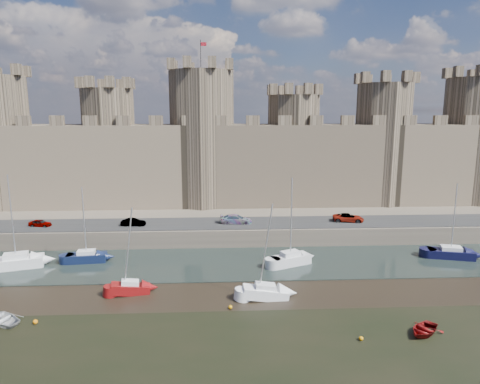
# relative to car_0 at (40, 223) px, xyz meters

# --- Properties ---
(water_channel) EXTENTS (160.00, 12.00, 0.08)m
(water_channel) POSITION_rel_car_0_xyz_m (20.79, -9.58, -2.99)
(water_channel) COLOR black
(water_channel) RESTS_ON ground
(quay) EXTENTS (160.00, 60.00, 2.50)m
(quay) POSITION_rel_car_0_xyz_m (20.79, 26.42, -1.78)
(quay) COLOR #4C443A
(quay) RESTS_ON ground
(road) EXTENTS (160.00, 7.00, 0.10)m
(road) POSITION_rel_car_0_xyz_m (20.79, 0.42, -0.48)
(road) COLOR black
(road) RESTS_ON quay
(castle) EXTENTS (108.50, 11.00, 29.00)m
(castle) POSITION_rel_car_0_xyz_m (20.15, 14.42, 8.64)
(castle) COLOR #42382B
(castle) RESTS_ON quay
(car_0) EXTENTS (3.28, 1.75, 1.06)m
(car_0) POSITION_rel_car_0_xyz_m (0.00, 0.00, 0.00)
(car_0) COLOR gray
(car_0) RESTS_ON quay
(car_1) EXTENTS (3.52, 1.42, 1.14)m
(car_1) POSITION_rel_car_0_xyz_m (13.29, -0.39, 0.04)
(car_1) COLOR gray
(car_1) RESTS_ON quay
(car_2) EXTENTS (4.69, 2.16, 1.33)m
(car_2) POSITION_rel_car_0_xyz_m (28.12, 0.29, 0.13)
(car_2) COLOR gray
(car_2) RESTS_ON quay
(car_3) EXTENTS (4.86, 2.88, 1.26)m
(car_3) POSITION_rel_car_0_xyz_m (44.91, 0.45, 0.10)
(car_3) COLOR gray
(car_3) RESTS_ON quay
(sailboat_0) EXTENTS (6.54, 4.02, 11.44)m
(sailboat_0) POSITION_rel_car_0_xyz_m (0.95, -9.91, -2.16)
(sailboat_0) COLOR silver
(sailboat_0) RESTS_ON ground
(sailboat_1) EXTENTS (4.96, 2.33, 9.62)m
(sailboat_1) POSITION_rel_car_0_xyz_m (8.87, -8.27, -2.26)
(sailboat_1) COLOR #0E1733
(sailboat_1) RESTS_ON ground
(sailboat_2) EXTENTS (5.42, 3.86, 10.91)m
(sailboat_2) POSITION_rel_car_0_xyz_m (34.39, -10.57, -2.17)
(sailboat_2) COLOR silver
(sailboat_2) RESTS_ON ground
(sailboat_3) EXTENTS (5.94, 3.52, 9.78)m
(sailboat_3) POSITION_rel_car_0_xyz_m (55.59, -9.11, -2.27)
(sailboat_3) COLOR black
(sailboat_3) RESTS_ON ground
(sailboat_4) EXTENTS (4.21, 2.31, 9.32)m
(sailboat_4) POSITION_rel_car_0_xyz_m (16.28, -18.05, -2.33)
(sailboat_4) COLOR maroon
(sailboat_4) RESTS_ON ground
(sailboat_5) EXTENTS (4.71, 2.06, 9.95)m
(sailboat_5) POSITION_rel_car_0_xyz_m (30.27, -19.90, -2.31)
(sailboat_5) COLOR white
(sailboat_5) RESTS_ON ground
(dinghy_4) EXTENTS (4.39, 4.34, 0.75)m
(dinghy_4) POSITION_rel_car_0_xyz_m (43.10, -27.63, -2.66)
(dinghy_4) COLOR #650B0B
(dinghy_4) RESTS_ON ground
(dinghy_6) EXTENTS (4.51, 4.07, 0.77)m
(dinghy_6) POSITION_rel_car_0_xyz_m (5.99, -23.96, -2.65)
(dinghy_6) COLOR beige
(dinghy_6) RESTS_ON ground
(buoy_1) EXTENTS (0.44, 0.44, 0.44)m
(buoy_1) POSITION_rel_car_0_xyz_m (9.03, -24.20, -2.81)
(buoy_1) COLOR orange
(buoy_1) RESTS_ON ground
(buoy_3) EXTENTS (0.39, 0.39, 0.39)m
(buoy_3) POSITION_rel_car_0_xyz_m (26.64, -22.11, -2.83)
(buoy_3) COLOR orange
(buoy_3) RESTS_ON ground
(buoy_5) EXTENTS (0.38, 0.38, 0.38)m
(buoy_5) POSITION_rel_car_0_xyz_m (37.37, -28.44, -2.84)
(buoy_5) COLOR orange
(buoy_5) RESTS_ON ground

